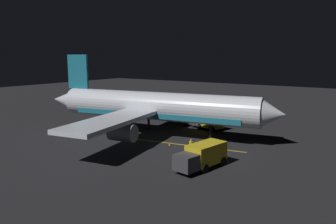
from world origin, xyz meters
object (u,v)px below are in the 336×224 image
Objects in this scene: ground_crew_worker at (191,147)px; traffic_cone_under_wing at (188,148)px; catering_truck at (208,121)px; baggage_truck at (202,156)px; traffic_cone_near_left at (170,144)px; traffic_cone_near_right at (217,141)px; airliner at (152,107)px.

ground_crew_worker reaches higher than traffic_cone_under_wing.
baggage_truck is at bearing 25.67° from catering_truck.
baggage_truck is 3.65× the size of ground_crew_worker.
traffic_cone_near_right is (-4.65, 4.27, 0.00)m from traffic_cone_near_left.
traffic_cone_near_left is (11.05, 0.46, -1.00)m from catering_truck.
baggage_truck is at bearing 55.39° from traffic_cone_near_left.
traffic_cone_under_wing is at bearing 63.97° from airliner.
traffic_cone_under_wing is at bearing -136.78° from ground_crew_worker.
traffic_cone_near_left is at bearing -42.57° from traffic_cone_near_right.
airliner is 11.05m from ground_crew_worker.
catering_truck is 10.63× the size of traffic_cone_near_left.
ground_crew_worker is at bearing -136.21° from baggage_truck.
ground_crew_worker is 3.16× the size of traffic_cone_near_right.
catering_truck is at bearing -163.76° from traffic_cone_under_wing.
catering_truck reaches higher than baggage_truck.
ground_crew_worker is (12.57, 4.38, -0.36)m from catering_truck.
traffic_cone_under_wing is (-1.11, -1.04, -0.64)m from ground_crew_worker.
baggage_truck is 11.55× the size of traffic_cone_under_wing.
baggage_truck reaches higher than traffic_cone_under_wing.
traffic_cone_near_right is (-6.18, 0.36, -0.64)m from ground_crew_worker.
catering_truck is at bearing -177.59° from traffic_cone_near_left.
baggage_truck is at bearing 43.65° from traffic_cone_under_wing.
catering_truck reaches higher than traffic_cone_near_right.
airliner is 65.09× the size of traffic_cone_near_right.
traffic_cone_near_right is 1.00× the size of traffic_cone_under_wing.
catering_truck is 10.63× the size of traffic_cone_under_wing.
traffic_cone_under_wing is (0.42, 2.88, 0.00)m from traffic_cone_near_left.
ground_crew_worker is 3.16× the size of traffic_cone_under_wing.
baggage_truck reaches higher than traffic_cone_near_left.
traffic_cone_under_wing is (5.07, -1.40, 0.00)m from traffic_cone_near_right.
traffic_cone_near_right is (-9.66, -2.98, -1.01)m from baggage_truck.
traffic_cone_near_right is 5.26m from traffic_cone_under_wing.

